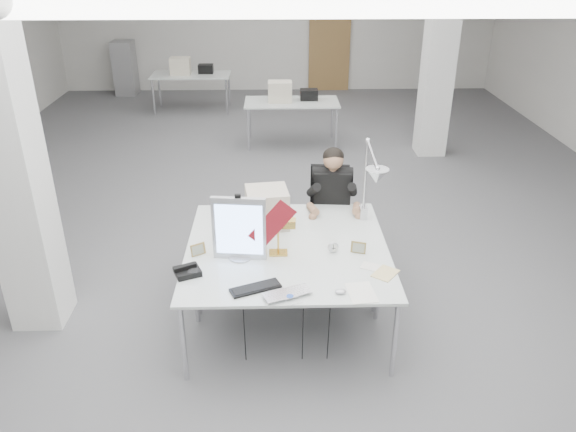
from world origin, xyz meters
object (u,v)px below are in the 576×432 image
seated_person (332,188)px  desk_main (288,275)px  laptop (290,298)px  bankers_lamp (278,236)px  architect_lamp (370,182)px  desk_phone (188,272)px  beige_monitor (267,207)px  office_chair (331,216)px  monitor (239,229)px

seated_person → desk_main: bearing=-104.7°
seated_person → laptop: seated_person is taller
laptop → bankers_lamp: (-0.08, 0.70, 0.16)m
desk_main → architect_lamp: bearing=45.0°
desk_phone → beige_monitor: (0.65, 0.88, 0.16)m
office_chair → architect_lamp: architect_lamp is taller
architect_lamp → desk_main: bearing=-143.9°
office_chair → seated_person: 0.34m
architect_lamp → desk_phone: bearing=-163.6°
seated_person → laptop: 1.86m
seated_person → desk_phone: bearing=-128.7°
seated_person → beige_monitor: (-0.68, -0.53, 0.04)m
office_chair → seated_person: bearing=-85.5°
desk_main → architect_lamp: architect_lamp is taller
desk_main → monitor: bearing=146.6°
office_chair → bankers_lamp: 1.33m
office_chair → monitor: size_ratio=1.96×
desk_phone → beige_monitor: size_ratio=0.52×
monitor → desk_phone: (-0.42, -0.26, -0.26)m
desk_main → laptop: (0.00, -0.37, 0.03)m
seated_person → laptop: bearing=-100.8°
monitor → architect_lamp: (1.17, 0.50, 0.20)m
monitor → desk_phone: monitor is taller
bankers_lamp → desk_phone: size_ratio=1.78×
desk_main → seated_person: (0.50, 1.42, 0.16)m
laptop → bankers_lamp: bankers_lamp is taller
seated_person → beige_monitor: size_ratio=2.52×
seated_person → bankers_lamp: bearing=-113.3°
desk_main → architect_lamp: 1.19m
architect_lamp → seated_person: bearing=103.4°
monitor → architect_lamp: architect_lamp is taller
office_chair → architect_lamp: size_ratio=1.15×
bankers_lamp → seated_person: bearing=65.4°
desk_phone → office_chair: bearing=24.5°
monitor → architect_lamp: size_ratio=0.59×
seated_person → architect_lamp: architect_lamp is taller
desk_main → office_chair: (0.50, 1.47, -0.18)m
office_chair → laptop: (-0.49, -1.84, 0.21)m
desk_main → desk_phone: size_ratio=8.99×
beige_monitor → architect_lamp: (0.94, -0.13, 0.30)m
monitor → beige_monitor: size_ratio=1.47×
monitor → laptop: (0.41, -0.64, -0.27)m
desk_main → laptop: laptop is taller
laptop → architect_lamp: architect_lamp is taller
bankers_lamp → monitor: bearing=-165.9°
desk_phone → monitor: bearing=8.2°
bankers_lamp → beige_monitor: (-0.10, 0.56, 0.01)m
desk_main → beige_monitor: 0.93m
laptop → monitor: bearing=100.4°
laptop → beige_monitor: 1.29m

